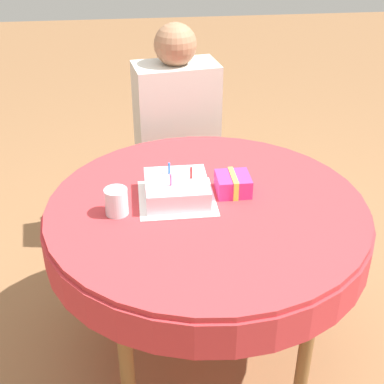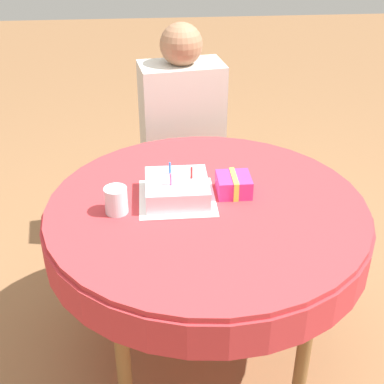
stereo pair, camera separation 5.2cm
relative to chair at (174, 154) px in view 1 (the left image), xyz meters
name	(u,v)px [view 1 (the left image)]	position (x,y,z in m)	size (l,w,h in m)	color
ground_plane	(204,347)	(0.04, -0.89, -0.46)	(12.00, 12.00, 0.00)	#8C603D
dining_table	(206,224)	(0.04, -0.89, 0.16)	(1.15, 1.15, 0.71)	#BC3338
chair	(174,154)	(0.00, 0.00, 0.00)	(0.42, 0.42, 0.85)	#A37A4C
person	(177,120)	(0.01, -0.08, 0.22)	(0.42, 0.36, 1.14)	#9E7051
napkin	(177,198)	(-0.06, -0.84, 0.24)	(0.27, 0.27, 0.00)	white
birthday_cake	(177,189)	(-0.06, -0.84, 0.28)	(0.22, 0.22, 0.12)	silver
drinking_glass	(116,202)	(-0.27, -0.91, 0.29)	(0.08, 0.08, 0.09)	silver
gift_box	(233,184)	(0.14, -0.82, 0.28)	(0.12, 0.13, 0.07)	#D13384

